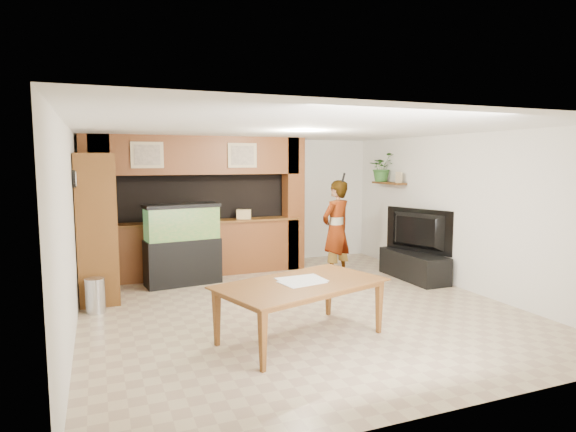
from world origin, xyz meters
name	(u,v)px	position (x,y,z in m)	size (l,w,h in m)	color
floor	(296,307)	(0.00, 0.00, 0.00)	(6.50, 6.50, 0.00)	tan
ceiling	(297,129)	(0.00, 0.00, 2.60)	(6.50, 6.50, 0.00)	white
wall_back	(236,202)	(0.00, 3.25, 1.30)	(6.00, 6.00, 0.00)	silver
wall_left	(70,231)	(-3.00, 0.00, 1.30)	(6.50, 6.50, 0.00)	silver
wall_right	(461,212)	(3.00, 0.00, 1.30)	(6.50, 6.50, 0.00)	silver
partition	(196,205)	(-0.95, 2.64, 1.31)	(4.20, 0.99, 2.60)	brown
wall_clock	(74,179)	(-2.97, 1.00, 1.90)	(0.05, 0.25, 0.25)	black
wall_shelf	(389,183)	(2.85, 1.95, 1.70)	(0.25, 0.90, 0.04)	brown
pantry_cabinet	(97,228)	(-2.70, 1.47, 1.13)	(0.57, 0.93, 2.26)	brown
trash_can	(95,296)	(-2.76, 0.80, 0.25)	(0.27, 0.27, 0.50)	#B2B2B7
aquarium	(183,245)	(-1.34, 1.95, 0.69)	(1.28, 0.48, 1.42)	black
tv_stand	(414,266)	(2.65, 0.78, 0.24)	(0.54, 1.46, 0.49)	black
television	(415,231)	(2.65, 0.78, 0.89)	(1.38, 0.18, 0.80)	black
photo_frame	(399,177)	(2.85, 1.60, 1.83)	(0.03, 0.16, 0.21)	tan
potted_plant	(382,167)	(2.82, 2.18, 2.02)	(0.53, 0.46, 0.59)	#2D5D25
person	(336,230)	(1.34, 1.33, 0.90)	(0.66, 0.43, 1.81)	tan
microphone	(343,178)	(1.39, 1.17, 1.86)	(0.04, 0.04, 0.17)	black
dining_table	(303,312)	(-0.44, -1.25, 0.35)	(2.00, 1.11, 0.70)	brown
newspaper_a	(301,280)	(-0.40, -1.10, 0.71)	(0.55, 0.40, 0.01)	silver
newspaper_b	(302,282)	(-0.44, -1.21, 0.71)	(0.51, 0.37, 0.01)	silver
counter_box	(244,214)	(-0.07, 2.45, 1.13)	(0.27, 0.18, 0.18)	tan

